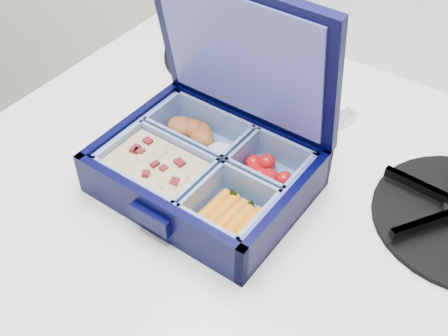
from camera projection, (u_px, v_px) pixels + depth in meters
The scene contains 3 objects.
bento_box at pixel (205, 171), 0.58m from camera, with size 0.21×0.16×0.05m, color black, non-canonical shape.
burner_grate_rear at pixel (224, 51), 0.77m from camera, with size 0.17×0.17×0.02m, color black.
fork at pixel (292, 145), 0.64m from camera, with size 0.02×0.17×0.01m, color silver, non-canonical shape.
Camera 1 is at (-0.37, 1.27, 1.42)m, focal length 45.00 mm.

